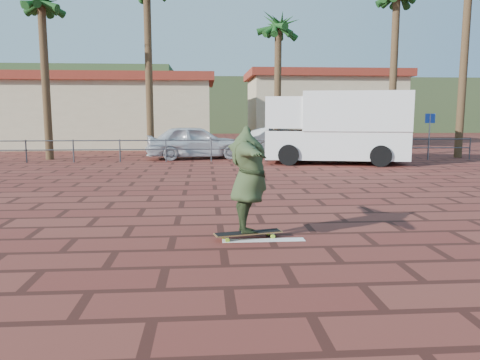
{
  "coord_description": "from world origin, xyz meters",
  "views": [
    {
      "loc": [
        -0.27,
        -8.82,
        2.12
      ],
      "look_at": [
        0.42,
        0.44,
        0.8
      ],
      "focal_mm": 35.0,
      "sensor_mm": 36.0,
      "label": 1
    }
  ],
  "objects_px": {
    "longboard": "(248,233)",
    "campervan": "(337,126)",
    "skateboarder": "(248,180)",
    "car_white": "(278,140)",
    "car_silver": "(196,142)"
  },
  "relations": [
    {
      "from": "campervan",
      "to": "car_silver",
      "type": "height_order",
      "value": "campervan"
    },
    {
      "from": "skateboarder",
      "to": "car_white",
      "type": "distance_m",
      "value": 17.88
    },
    {
      "from": "longboard",
      "to": "car_white",
      "type": "height_order",
      "value": "car_white"
    },
    {
      "from": "skateboarder",
      "to": "campervan",
      "type": "xyz_separation_m",
      "value": [
        4.89,
        11.96,
        0.58
      ]
    },
    {
      "from": "longboard",
      "to": "campervan",
      "type": "xyz_separation_m",
      "value": [
        4.89,
        11.96,
        1.5
      ]
    },
    {
      "from": "skateboarder",
      "to": "car_silver",
      "type": "height_order",
      "value": "skateboarder"
    },
    {
      "from": "longboard",
      "to": "car_silver",
      "type": "relative_size",
      "value": 0.26
    },
    {
      "from": "skateboarder",
      "to": "car_silver",
      "type": "xyz_separation_m",
      "value": [
        -1.17,
        14.46,
        -0.23
      ]
    },
    {
      "from": "longboard",
      "to": "car_silver",
      "type": "height_order",
      "value": "car_silver"
    },
    {
      "from": "longboard",
      "to": "campervan",
      "type": "height_order",
      "value": "campervan"
    },
    {
      "from": "skateboarder",
      "to": "car_white",
      "type": "height_order",
      "value": "skateboarder"
    },
    {
      "from": "skateboarder",
      "to": "longboard",
      "type": "bearing_deg",
      "value": 2.21
    },
    {
      "from": "skateboarder",
      "to": "car_white",
      "type": "xyz_separation_m",
      "value": [
        3.26,
        17.58,
        -0.34
      ]
    },
    {
      "from": "campervan",
      "to": "car_white",
      "type": "bearing_deg",
      "value": 117.95
    },
    {
      "from": "longboard",
      "to": "campervan",
      "type": "relative_size",
      "value": 0.19
    }
  ]
}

